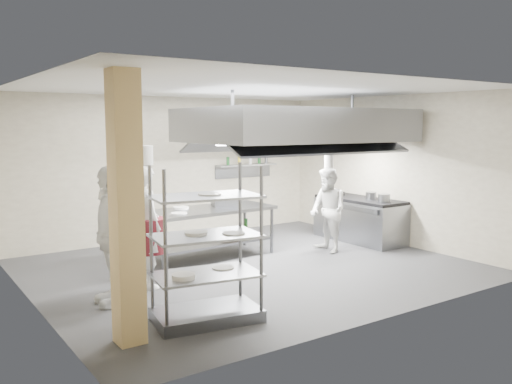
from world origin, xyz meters
TOP-DOWN VIEW (x-y plane):
  - floor at (0.00, 0.00)m, footprint 7.00×7.00m
  - ceiling at (0.00, 0.00)m, footprint 7.00×7.00m
  - wall_back at (0.00, 3.00)m, footprint 7.00×0.00m
  - wall_left at (-3.50, 0.00)m, footprint 0.00×6.00m
  - wall_right at (3.50, 0.00)m, footprint 0.00×6.00m
  - column at (-2.90, -1.90)m, footprint 0.30×0.30m
  - exhaust_hood at (1.30, 0.40)m, footprint 4.00×2.50m
  - hood_strip_a at (0.40, 0.40)m, footprint 1.60×0.12m
  - hood_strip_b at (2.20, 0.40)m, footprint 1.60×0.12m
  - wall_shelf at (1.80, 2.84)m, footprint 1.50×0.28m
  - island at (-0.26, 1.00)m, footprint 2.50×1.15m
  - island_worktop at (-0.26, 1.00)m, footprint 2.50×1.15m
  - island_undershelf at (-0.26, 1.00)m, footprint 2.30×1.04m
  - pass_rack at (-1.87, -1.80)m, footprint 1.39×0.95m
  - cooking_range at (3.08, 0.50)m, footprint 0.80×2.00m
  - range_top at (3.08, 0.50)m, footprint 0.78×1.96m
  - chef_head at (-1.90, -0.05)m, footprint 0.48×0.70m
  - chef_line at (1.84, 0.11)m, footprint 0.72×0.87m
  - chef_plating at (-2.60, -0.52)m, footprint 0.57×1.14m
  - griddle at (0.15, 1.06)m, footprint 0.55×0.47m
  - wicker_basket at (0.26, 1.07)m, footprint 0.41×0.33m
  - stockpot at (3.11, 0.22)m, footprint 0.22×0.22m
  - plate_stack at (-1.87, -1.80)m, footprint 0.28×0.28m

SIDE VIEW (x-z plane):
  - floor at x=0.00m, z-range 0.00..0.00m
  - island_undershelf at x=-0.26m, z-range 0.28..0.32m
  - wicker_basket at x=0.26m, z-range 0.32..0.48m
  - cooking_range at x=3.08m, z-range 0.00..0.84m
  - island at x=-0.26m, z-range 0.00..0.91m
  - plate_stack at x=-1.87m, z-range 0.59..0.64m
  - chef_line at x=1.84m, z-range 0.00..1.61m
  - range_top at x=3.08m, z-range 0.84..0.90m
  - island_worktop at x=-0.26m, z-range 0.85..0.91m
  - chef_head at x=-1.90m, z-range 0.00..1.84m
  - chef_plating at x=-2.60m, z-range 0.00..1.88m
  - pass_rack at x=-1.87m, z-range 0.00..1.93m
  - stockpot at x=3.11m, z-range 0.90..1.05m
  - griddle at x=0.15m, z-range 0.91..1.14m
  - wall_back at x=0.00m, z-range -2.00..5.00m
  - wall_left at x=-3.50m, z-range -1.50..4.50m
  - wall_right at x=3.50m, z-range -1.50..4.50m
  - column at x=-2.90m, z-range 0.00..3.00m
  - wall_shelf at x=1.80m, z-range 1.48..1.52m
  - hood_strip_a at x=0.40m, z-range 2.06..2.10m
  - hood_strip_b at x=2.20m, z-range 2.06..2.10m
  - exhaust_hood at x=1.30m, z-range 2.10..2.70m
  - ceiling at x=0.00m, z-range 3.00..3.00m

